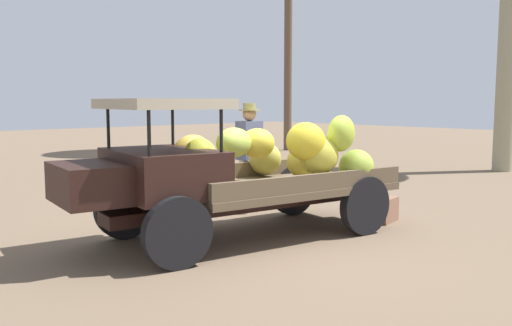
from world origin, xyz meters
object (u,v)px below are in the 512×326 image
at_px(truck, 227,172).
at_px(farmer, 250,151).
at_px(loose_banana_bunch, 206,199).
at_px(wooden_crate, 376,209).

bearing_deg(truck, farmer, -132.59).
xyz_separation_m(farmer, loose_banana_bunch, (0.23, -0.88, -0.88)).
height_order(truck, loose_banana_bunch, truck).
bearing_deg(truck, wooden_crate, 174.56).
relative_size(wooden_crate, loose_banana_bunch, 1.08).
relative_size(truck, loose_banana_bunch, 9.16).
bearing_deg(farmer, loose_banana_bunch, -169.54).
relative_size(farmer, loose_banana_bunch, 3.54).
bearing_deg(loose_banana_bunch, wooden_crate, 115.48).
bearing_deg(loose_banana_bunch, truck, 59.58).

